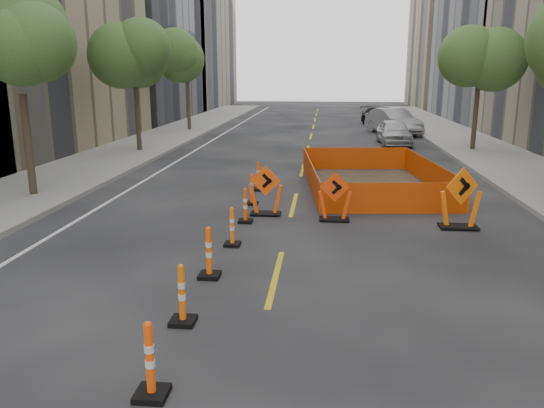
# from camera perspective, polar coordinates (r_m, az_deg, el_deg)

# --- Properties ---
(ground_plane) EXTENTS (140.00, 140.00, 0.00)m
(ground_plane) POSITION_cam_1_polar(r_m,az_deg,el_deg) (7.07, -2.86, -19.99)
(ground_plane) COLOR black
(sidewalk_left) EXTENTS (4.00, 90.00, 0.15)m
(sidewalk_left) POSITION_cam_1_polar(r_m,az_deg,el_deg) (20.73, -22.96, 2.10)
(sidewalk_left) COLOR gray
(sidewalk_left) RESTS_ON ground
(bld_left_d) EXTENTS (12.00, 16.00, 14.00)m
(bld_left_d) POSITION_cam_1_polar(r_m,az_deg,el_deg) (48.52, -16.68, 17.02)
(bld_left_d) COLOR #4C4C51
(bld_left_d) RESTS_ON ground
(bld_left_e) EXTENTS (12.00, 20.00, 20.00)m
(bld_left_e) POSITION_cam_1_polar(r_m,az_deg,el_deg) (64.24, -11.09, 19.14)
(bld_left_e) COLOR gray
(bld_left_e) RESTS_ON ground
(bld_right_e) EXTENTS (12.00, 14.00, 16.00)m
(bld_right_e) POSITION_cam_1_polar(r_m,az_deg,el_deg) (66.49, 20.64, 16.62)
(bld_right_e) COLOR tan
(bld_right_e) RESTS_ON ground
(tree_l_b) EXTENTS (2.80, 2.80, 5.95)m
(tree_l_b) POSITION_cam_1_polar(r_m,az_deg,el_deg) (18.34, -25.64, 14.47)
(tree_l_b) COLOR #382B1E
(tree_l_b) RESTS_ON ground
(tree_l_c) EXTENTS (2.80, 2.80, 5.95)m
(tree_l_c) POSITION_cam_1_polar(r_m,az_deg,el_deg) (27.43, -14.60, 14.75)
(tree_l_c) COLOR #382B1E
(tree_l_c) RESTS_ON ground
(tree_l_d) EXTENTS (2.80, 2.80, 5.95)m
(tree_l_d) POSITION_cam_1_polar(r_m,az_deg,el_deg) (36.99, -9.14, 14.70)
(tree_l_d) COLOR #382B1E
(tree_l_d) RESTS_ON ground
(tree_r_c) EXTENTS (2.80, 2.80, 5.95)m
(tree_r_c) POSITION_cam_1_polar(r_m,az_deg,el_deg) (28.79, 21.51, 14.19)
(tree_r_c) COLOR #382B1E
(tree_r_c) RESTS_ON ground
(channelizer_2) EXTENTS (0.41, 0.41, 1.03)m
(channelizer_2) POSITION_cam_1_polar(r_m,az_deg,el_deg) (6.95, -13.01, -16.00)
(channelizer_2) COLOR #F4480A
(channelizer_2) RESTS_ON ground
(channelizer_3) EXTENTS (0.40, 0.40, 1.02)m
(channelizer_3) POSITION_cam_1_polar(r_m,az_deg,el_deg) (8.69, -9.67, -9.53)
(channelizer_3) COLOR #DE5D09
(channelizer_3) RESTS_ON ground
(channelizer_4) EXTENTS (0.41, 0.41, 1.05)m
(channelizer_4) POSITION_cam_1_polar(r_m,az_deg,el_deg) (10.49, -6.81, -5.16)
(channelizer_4) COLOR #E75209
(channelizer_4) RESTS_ON ground
(channelizer_5) EXTENTS (0.37, 0.37, 0.93)m
(channelizer_5) POSITION_cam_1_polar(r_m,az_deg,el_deg) (12.35, -4.32, -2.43)
(channelizer_5) COLOR #F3610A
(channelizer_5) RESTS_ON ground
(channelizer_6) EXTENTS (0.37, 0.37, 0.95)m
(channelizer_6) POSITION_cam_1_polar(r_m,az_deg,el_deg) (14.25, -2.89, -0.15)
(channelizer_6) COLOR #E34609
(channelizer_6) RESTS_ON ground
(channelizer_7) EXTENTS (0.38, 0.38, 0.96)m
(channelizer_7) POSITION_cam_1_polar(r_m,az_deg,el_deg) (16.18, -2.19, 1.60)
(channelizer_7) COLOR #FF440A
(channelizer_7) RESTS_ON ground
(channelizer_8) EXTENTS (0.39, 0.39, 1.00)m
(channelizer_8) POSITION_cam_1_polar(r_m,az_deg,el_deg) (18.12, -1.49, 3.01)
(channelizer_8) COLOR #E04709
(channelizer_8) RESTS_ON ground
(chevron_sign_left) EXTENTS (1.03, 0.71, 1.43)m
(chevron_sign_left) POSITION_cam_1_polar(r_m,az_deg,el_deg) (14.93, -0.69, 1.48)
(chevron_sign_left) COLOR #EB4809
(chevron_sign_left) RESTS_ON ground
(chevron_sign_center) EXTENTS (0.96, 0.65, 1.35)m
(chevron_sign_center) POSITION_cam_1_polar(r_m,az_deg,el_deg) (14.45, 6.77, 0.80)
(chevron_sign_center) COLOR #E83A09
(chevron_sign_center) RESTS_ON ground
(chevron_sign_right) EXTENTS (1.25, 1.04, 1.62)m
(chevron_sign_right) POSITION_cam_1_polar(r_m,az_deg,el_deg) (14.43, 19.64, 0.60)
(chevron_sign_right) COLOR orange
(chevron_sign_right) RESTS_ON ground
(safety_fence) EXTENTS (5.00, 7.65, 0.91)m
(safety_fence) POSITION_cam_1_polar(r_m,az_deg,el_deg) (18.99, 10.59, 3.13)
(safety_fence) COLOR #FF560D
(safety_fence) RESTS_ON ground
(parked_car_near) EXTENTS (1.77, 4.15, 1.40)m
(parked_car_near) POSITION_cam_1_polar(r_m,az_deg,el_deg) (30.75, 12.99, 7.56)
(parked_car_near) COLOR #BDBDBF
(parked_car_near) RESTS_ON ground
(parked_car_mid) EXTENTS (3.47, 5.29, 1.65)m
(parked_car_mid) POSITION_cam_1_polar(r_m,az_deg,el_deg) (35.90, 12.90, 8.64)
(parked_car_mid) COLOR gray
(parked_car_mid) RESTS_ON ground
(parked_car_far) EXTENTS (3.62, 5.24, 1.41)m
(parked_car_far) POSITION_cam_1_polar(r_m,az_deg,el_deg) (41.38, 11.89, 9.19)
(parked_car_far) COLOR black
(parked_car_far) RESTS_ON ground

